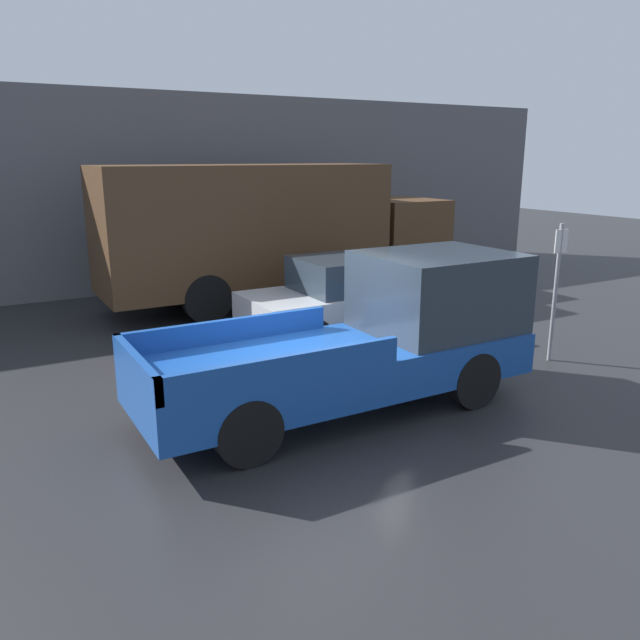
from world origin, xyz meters
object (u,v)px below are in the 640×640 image
Objects in this scene: pickup_truck at (375,337)px; delivery_truck at (273,229)px; parking_sign at (556,285)px; car at (352,296)px.

pickup_truck is 6.81m from delivery_truck.
delivery_truck is 6.96m from parking_sign.
delivery_truck reaches higher than pickup_truck.
parking_sign is at bearing 0.51° from pickup_truck.
pickup_truck is at bearing -179.49° from parking_sign.
parking_sign is (3.83, 0.03, 0.37)m from pickup_truck.
delivery_truck reaches higher than car.
delivery_truck is at bearing 109.44° from parking_sign.
car is at bearing 125.22° from parking_sign.
pickup_truck is 0.64× the size of delivery_truck.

